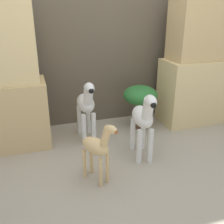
{
  "coord_description": "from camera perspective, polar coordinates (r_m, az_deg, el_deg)",
  "views": [
    {
      "loc": [
        -0.83,
        -1.77,
        1.39
      ],
      "look_at": [
        -0.08,
        0.59,
        0.39
      ],
      "focal_mm": 42.0,
      "sensor_mm": 36.0,
      "label": 1
    }
  ],
  "objects": [
    {
      "name": "wall_back",
      "position": [
        3.24,
        -2.72,
        16.79
      ],
      "size": [
        6.4,
        0.08,
        2.2
      ],
      "color": "brown",
      "rests_on": "ground_plane"
    },
    {
      "name": "zebra_right",
      "position": [
        2.47,
        6.84,
        -1.49
      ],
      "size": [
        0.23,
        0.52,
        0.71
      ],
      "color": "silver",
      "rests_on": "ground_plane"
    },
    {
      "name": "ground_plane",
      "position": [
        2.4,
        6.31,
        -13.6
      ],
      "size": [
        14.0,
        14.0,
        0.0
      ],
      "primitive_type": "plane",
      "color": "#9E937F"
    },
    {
      "name": "rock_pillar_right",
      "position": [
        3.39,
        17.5,
        8.93
      ],
      "size": [
        0.75,
        0.46,
        1.49
      ],
      "color": "#DBC184",
      "rests_on": "ground_plane"
    },
    {
      "name": "potted_palm_front",
      "position": [
        3.14,
        6.17,
        3.28
      ],
      "size": [
        0.41,
        0.41,
        0.53
      ],
      "color": "#513323",
      "rests_on": "ground_plane"
    },
    {
      "name": "rock_pillar_left",
      "position": [
        2.81,
        -22.11,
        5.55
      ],
      "size": [
        0.75,
        0.46,
        1.45
      ],
      "color": "tan",
      "rests_on": "ground_plane"
    },
    {
      "name": "zebra_left",
      "position": [
        2.82,
        -5.62,
        1.57
      ],
      "size": [
        0.18,
        0.51,
        0.71
      ],
      "color": "silver",
      "rests_on": "ground_plane"
    },
    {
      "name": "giraffe_figurine",
      "position": [
        2.16,
        -3.22,
        -7.55
      ],
      "size": [
        0.27,
        0.37,
        0.57
      ],
      "color": "tan",
      "rests_on": "ground_plane"
    }
  ]
}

